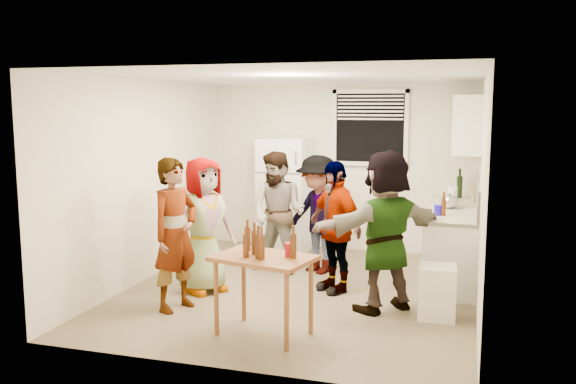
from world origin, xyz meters
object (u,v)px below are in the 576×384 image
(beer_bottle_counter, at_px, (443,216))
(guest_back_right, at_px, (317,272))
(guest_stripe, at_px, (177,309))
(blue_cup, at_px, (438,215))
(beer_bottle_table, at_px, (246,257))
(guest_grey, at_px, (205,291))
(refrigerator, at_px, (285,195))
(guest_back_left, at_px, (278,273))
(guest_orange, at_px, (384,309))
(kettle, at_px, (449,208))
(serving_table, at_px, (264,334))
(wine_bottle, at_px, (459,198))
(trash_bin, at_px, (437,294))
(guest_black, at_px, (334,291))
(red_cup, at_px, (290,256))

(beer_bottle_counter, height_order, guest_back_right, beer_bottle_counter)
(guest_stripe, bearing_deg, beer_bottle_counter, -41.36)
(beer_bottle_counter, xyz_separation_m, blue_cup, (-0.06, 0.01, 0.00))
(beer_bottle_table, distance_m, guest_back_right, 2.50)
(beer_bottle_table, height_order, guest_grey, beer_bottle_table)
(refrigerator, relative_size, blue_cup, 13.78)
(blue_cup, distance_m, guest_back_left, 2.21)
(guest_orange, bearing_deg, kettle, -157.75)
(refrigerator, bearing_deg, serving_table, -76.59)
(guest_back_left, xyz_separation_m, guest_orange, (1.52, -1.06, 0.00))
(wine_bottle, bearing_deg, beer_bottle_counter, -95.78)
(refrigerator, relative_size, trash_bin, 3.09)
(beer_bottle_table, xyz_separation_m, guest_black, (0.49, 1.63, -0.77))
(red_cup, bearing_deg, kettle, 60.41)
(refrigerator, distance_m, beer_bottle_counter, 2.72)
(refrigerator, distance_m, guest_back_right, 1.53)
(guest_back_right, bearing_deg, beer_bottle_counter, 15.65)
(wine_bottle, xyz_separation_m, guest_back_right, (-1.75, -1.13, -0.90))
(refrigerator, relative_size, beer_bottle_counter, 8.12)
(guest_back_right, bearing_deg, wine_bottle, 61.01)
(guest_orange, bearing_deg, guest_black, -82.18)
(refrigerator, height_order, guest_back_right, refrigerator)
(serving_table, distance_m, red_cup, 0.81)
(guest_back_left, bearing_deg, refrigerator, 113.88)
(kettle, height_order, guest_orange, kettle)
(wine_bottle, bearing_deg, trash_bin, -93.42)
(trash_bin, relative_size, beer_bottle_table, 2.52)
(refrigerator, height_order, guest_black, refrigerator)
(wine_bottle, height_order, beer_bottle_counter, wine_bottle)
(kettle, distance_m, trash_bin, 1.66)
(kettle, distance_m, guest_black, 1.81)
(kettle, bearing_deg, trash_bin, -88.92)
(beer_bottle_counter, bearing_deg, wine_bottle, 84.22)
(red_cup, bearing_deg, refrigerator, 107.62)
(refrigerator, bearing_deg, guest_stripe, -97.01)
(refrigerator, bearing_deg, trash_bin, -45.09)
(kettle, bearing_deg, serving_table, -120.17)
(blue_cup, relative_size, guest_orange, 0.07)
(serving_table, distance_m, beer_bottle_table, 0.79)
(blue_cup, relative_size, guest_back_left, 0.08)
(serving_table, distance_m, guest_grey, 1.56)
(guest_stripe, height_order, guest_back_left, guest_back_left)
(refrigerator, xyz_separation_m, trash_bin, (2.35, -2.36, -0.60))
(guest_stripe, bearing_deg, blue_cup, -40.60)
(guest_orange, bearing_deg, guest_stripe, -28.90)
(guest_grey, bearing_deg, beer_bottle_counter, -38.64)
(wine_bottle, height_order, guest_stripe, wine_bottle)
(refrigerator, height_order, beer_bottle_table, refrigerator)
(blue_cup, bearing_deg, guest_black, -160.89)
(guest_stripe, height_order, guest_back_right, guest_back_right)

